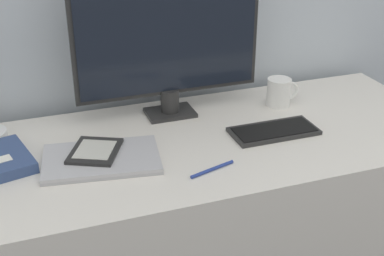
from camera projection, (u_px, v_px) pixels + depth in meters
name	position (u px, v px, depth m)	size (l,w,h in m)	color
desk	(211.00, 235.00, 1.76)	(1.50, 0.64, 0.73)	silver
monitor	(168.00, 36.00, 1.63)	(0.60, 0.11, 0.49)	#262626
keyboard	(274.00, 131.00, 1.62)	(0.26, 0.12, 0.01)	#282828
laptop	(101.00, 159.00, 1.46)	(0.34, 0.25, 0.02)	#A3A3A8
ereader	(95.00, 151.00, 1.48)	(0.18, 0.19, 0.01)	black
coffee_mug	(279.00, 92.00, 1.79)	(0.12, 0.08, 0.09)	white
pen	(212.00, 169.00, 1.42)	(0.14, 0.05, 0.01)	navy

